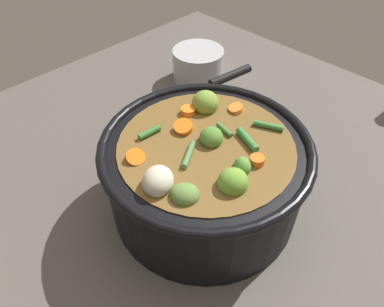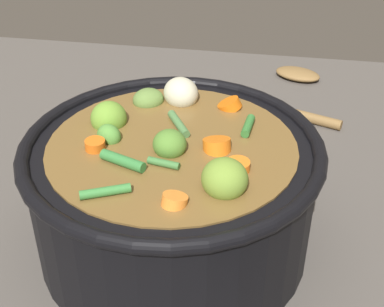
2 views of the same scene
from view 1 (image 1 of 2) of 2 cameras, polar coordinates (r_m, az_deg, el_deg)
name	(u,v)px [view 1 (image 1 of 2)]	position (r m, az deg, el deg)	size (l,w,h in m)	color
ground_plane	(204,202)	(0.58, 1.94, -7.84)	(1.10, 1.10, 0.00)	#514C47
cooking_pot	(205,173)	(0.53, 2.11, -3.14)	(0.30, 0.30, 0.16)	black
small_saucepan	(199,65)	(0.85, 1.14, 14.11)	(0.19, 0.13, 0.07)	#ADADB2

